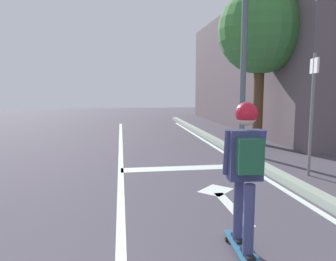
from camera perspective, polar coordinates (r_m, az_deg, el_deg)
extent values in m
cube|color=silver|center=(6.77, -8.34, -7.93)|extent=(0.12, 20.00, 0.01)
cube|color=silver|center=(7.34, 14.85, -6.89)|extent=(0.12, 20.00, 0.01)
cube|color=silver|center=(7.36, 3.58, -6.62)|extent=(3.02, 0.40, 0.01)
cube|color=silver|center=(5.09, 11.26, -13.22)|extent=(0.16, 1.40, 0.01)
cube|color=silver|center=(5.85, 8.44, -10.39)|extent=(0.71, 0.71, 0.01)
cube|color=#95A393|center=(7.42, 16.65, -6.26)|extent=(0.24, 24.00, 0.14)
cube|color=#286187|center=(3.81, 12.98, -19.51)|extent=(0.25, 0.88, 0.02)
cube|color=#B2B2B7|center=(4.06, 11.64, -17.87)|extent=(0.16, 0.06, 0.01)
cylinder|color=#29241C|center=(4.05, 10.30, -18.40)|extent=(0.03, 0.05, 0.05)
cylinder|color=#29241C|center=(4.10, 12.94, -18.14)|extent=(0.03, 0.05, 0.05)
cylinder|color=navy|center=(3.81, 12.32, -13.17)|extent=(0.11, 0.11, 0.75)
cube|color=black|center=(3.95, 12.17, -18.09)|extent=(0.10, 0.25, 0.03)
cylinder|color=navy|center=(3.49, 14.08, -15.15)|extent=(0.11, 0.11, 0.75)
cube|color=black|center=(3.65, 13.89, -20.40)|extent=(0.10, 0.25, 0.03)
cube|color=navy|center=(3.47, 13.47, -4.22)|extent=(0.36, 0.20, 0.53)
cylinder|color=navy|center=(3.44, 10.39, -3.83)|extent=(0.07, 0.12, 0.48)
cylinder|color=navy|center=(3.55, 16.17, -3.64)|extent=(0.07, 0.13, 0.49)
sphere|color=beige|center=(3.41, 13.67, 2.54)|extent=(0.21, 0.21, 0.21)
sphere|color=red|center=(3.41, 13.69, 2.97)|extent=(0.23, 0.23, 0.23)
cube|color=#1C5037|center=(3.33, 14.23, -4.36)|extent=(0.27, 0.16, 0.36)
cylinder|color=#546167|center=(9.16, 13.23, 13.41)|extent=(0.16, 0.16, 5.54)
cylinder|color=slate|center=(7.15, 24.04, 2.42)|extent=(0.06, 0.06, 2.48)
cube|color=white|center=(7.14, 24.46, 10.37)|extent=(0.15, 0.44, 0.30)
cylinder|color=#533922|center=(10.81, 15.64, 5.06)|extent=(0.32, 0.32, 2.79)
sphere|color=#3C7B3A|center=(10.96, 16.06, 16.62)|extent=(2.68, 2.68, 2.68)
cube|color=#5F5358|center=(17.91, 27.07, 9.58)|extent=(10.54, 13.42, 5.43)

